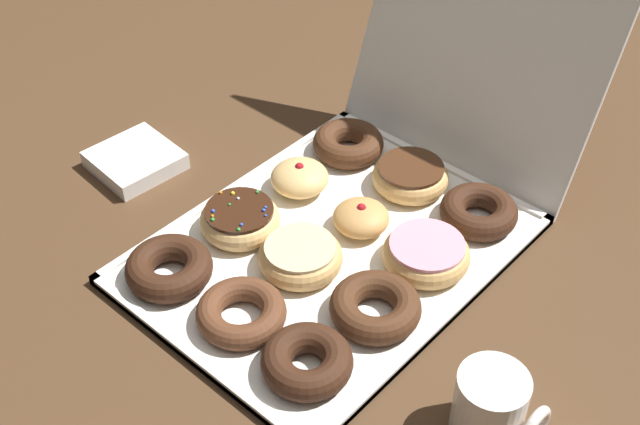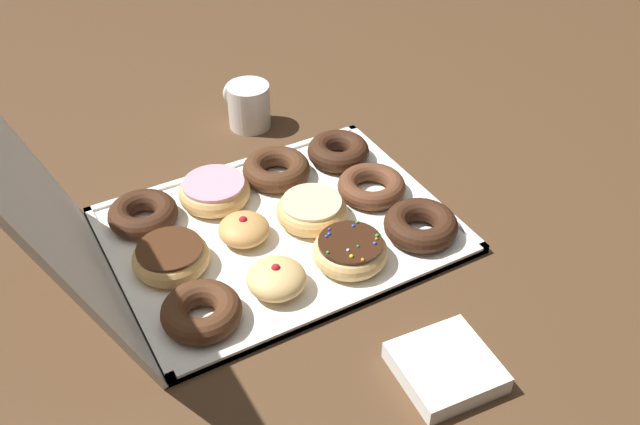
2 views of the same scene
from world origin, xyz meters
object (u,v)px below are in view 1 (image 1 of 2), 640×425
donut_box (330,250)px  pink_frosted_donut_8 (426,254)px  jelly_filled_donut_7 (361,218)px  chocolate_cake_ring_donut_11 (479,212)px  chocolate_cake_ring_donut_0 (169,268)px  chocolate_cake_ring_donut_5 (375,307)px  coffee_mug (492,405)px  chocolate_frosted_donut_10 (412,177)px  chocolate_cake_ring_donut_2 (307,361)px  jelly_filled_donut_6 (300,178)px  glazed_ring_donut_4 (300,256)px  sprinkle_donut_3 (240,219)px  chocolate_cake_ring_donut_9 (348,143)px  napkin_stack (135,160)px  chocolate_cake_ring_donut_1 (241,313)px

donut_box → pink_frosted_donut_8: size_ratio=4.38×
jelly_filled_donut_7 → chocolate_cake_ring_donut_11: (0.12, 0.13, -0.00)m
chocolate_cake_ring_donut_0 → pink_frosted_donut_8: 0.35m
chocolate_cake_ring_donut_5 → coffee_mug: coffee_mug is taller
chocolate_cake_ring_donut_5 → chocolate_frosted_donut_10: (-0.13, 0.24, 0.00)m
chocolate_frosted_donut_10 → chocolate_cake_ring_donut_11: chocolate_frosted_donut_10 is taller
chocolate_cake_ring_donut_11 → chocolate_cake_ring_donut_2: bearing=-90.0°
jelly_filled_donut_6 → glazed_ring_donut_4: bearing=-46.7°
sprinkle_donut_3 → chocolate_cake_ring_donut_9: bearing=91.0°
chocolate_cake_ring_donut_11 → napkin_stack: size_ratio=0.92×
chocolate_cake_ring_donut_0 → chocolate_cake_ring_donut_5: size_ratio=0.99×
chocolate_cake_ring_donut_5 → chocolate_cake_ring_donut_11: size_ratio=1.05×
sprinkle_donut_3 → coffee_mug: size_ratio=1.13×
chocolate_cake_ring_donut_0 → coffee_mug: 0.46m
jelly_filled_donut_6 → chocolate_cake_ring_donut_11: size_ratio=0.78×
chocolate_cake_ring_donut_0 → glazed_ring_donut_4: (0.12, 0.13, 0.00)m
chocolate_cake_ring_donut_5 → jelly_filled_donut_6: bearing=153.3°
chocolate_cake_ring_donut_0 → napkin_stack: (-0.24, 0.13, -0.02)m
pink_frosted_donut_8 → chocolate_cake_ring_donut_2: bearing=-89.3°
chocolate_cake_ring_donut_5 → napkin_stack: (-0.49, -0.00, -0.01)m
glazed_ring_donut_4 → chocolate_cake_ring_donut_11: glazed_ring_donut_4 is taller
chocolate_cake_ring_donut_9 → coffee_mug: bearing=-32.0°
chocolate_cake_ring_donut_5 → napkin_stack: bearing=-179.9°
chocolate_cake_ring_donut_9 → sprinkle_donut_3: bearing=-89.0°
chocolate_cake_ring_donut_1 → coffee_mug: 0.33m
chocolate_cake_ring_donut_1 → chocolate_frosted_donut_10: size_ratio=1.00×
chocolate_cake_ring_donut_1 → glazed_ring_donut_4: size_ratio=1.00×
sprinkle_donut_3 → coffee_mug: (0.45, -0.04, 0.02)m
glazed_ring_donut_4 → coffee_mug: (0.33, -0.04, 0.02)m
jelly_filled_donut_7 → coffee_mug: coffee_mug is taller
jelly_filled_donut_6 → chocolate_cake_ring_donut_11: (0.24, 0.12, -0.00)m
chocolate_cake_ring_donut_9 → chocolate_frosted_donut_10: (0.13, -0.00, 0.00)m
sprinkle_donut_3 → pink_frosted_donut_8: size_ratio=0.96×
sprinkle_donut_3 → chocolate_frosted_donut_10: (0.12, 0.24, -0.00)m
chocolate_cake_ring_donut_9 → chocolate_cake_ring_donut_11: bearing=0.2°
chocolate_cake_ring_donut_0 → pink_frosted_donut_8: pink_frosted_donut_8 is taller
chocolate_cake_ring_donut_2 → jelly_filled_donut_7: jelly_filled_donut_7 is taller
chocolate_cake_ring_donut_2 → napkin_stack: chocolate_cake_ring_donut_2 is taller
napkin_stack → chocolate_cake_ring_donut_1: bearing=-18.0°
glazed_ring_donut_4 → chocolate_cake_ring_donut_0: bearing=-131.2°
chocolate_cake_ring_donut_1 → napkin_stack: size_ratio=0.95×
glazed_ring_donut_4 → chocolate_frosted_donut_10: size_ratio=1.00×
chocolate_cake_ring_donut_2 → chocolate_frosted_donut_10: bearing=108.2°
glazed_ring_donut_4 → jelly_filled_donut_6: jelly_filled_donut_6 is taller
chocolate_cake_ring_donut_1 → pink_frosted_donut_8: size_ratio=0.97×
chocolate_cake_ring_donut_11 → napkin_stack: chocolate_cake_ring_donut_11 is taller
chocolate_cake_ring_donut_2 → coffee_mug: size_ratio=1.10×
donut_box → chocolate_cake_ring_donut_5: (0.13, -0.06, 0.02)m
chocolate_cake_ring_donut_1 → chocolate_cake_ring_donut_11: (0.12, 0.36, 0.00)m
chocolate_cake_ring_donut_9 → napkin_stack: size_ratio=0.93×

